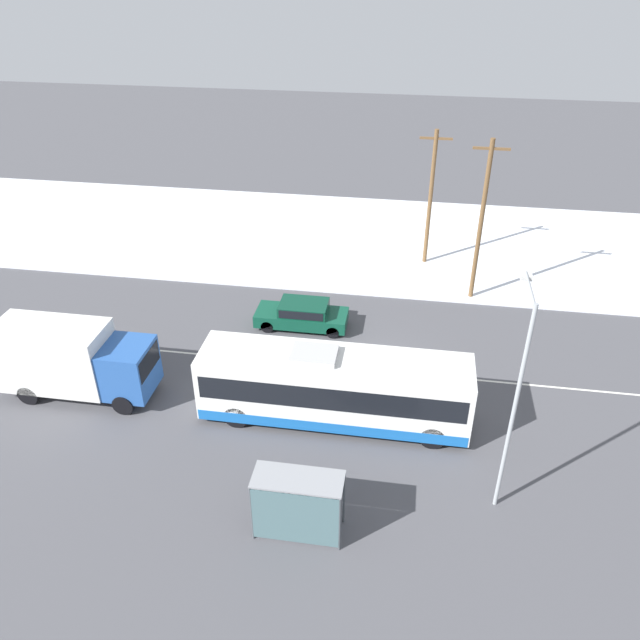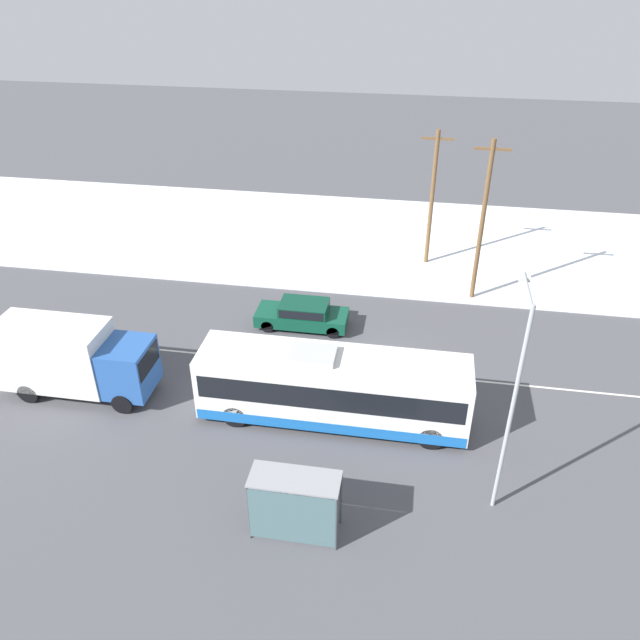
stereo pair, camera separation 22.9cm
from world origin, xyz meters
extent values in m
plane|color=#4C4C51|center=(0.00, 0.00, 0.00)|extent=(120.00, 120.00, 0.00)
cube|color=silver|center=(0.00, 14.36, 0.06)|extent=(80.00, 14.88, 0.12)
cube|color=silver|center=(0.00, 0.00, 0.00)|extent=(60.00, 0.12, 0.00)
cube|color=white|center=(-1.58, -3.54, 1.61)|extent=(10.81, 2.55, 2.66)
cube|color=black|center=(-1.58, -3.54, 1.92)|extent=(10.38, 2.57, 1.01)
cube|color=blue|center=(-1.58, -3.54, 0.51)|extent=(10.70, 2.57, 0.48)
cube|color=#B2B2B2|center=(-2.39, -3.54, 3.06)|extent=(1.80, 1.40, 0.24)
cylinder|color=black|center=(2.42, -4.67, 0.50)|extent=(1.00, 0.28, 1.00)
cylinder|color=black|center=(2.42, -2.40, 0.50)|extent=(1.00, 0.28, 1.00)
cylinder|color=black|center=(-5.38, -4.67, 0.50)|extent=(1.00, 0.28, 1.00)
cylinder|color=black|center=(-5.38, -2.40, 0.50)|extent=(1.00, 0.28, 1.00)
cube|color=silver|center=(-13.52, -3.62, 1.89)|extent=(4.71, 2.30, 2.79)
cube|color=#2856A3|center=(-10.22, -3.62, 1.58)|extent=(1.90, 2.18, 2.18)
cube|color=black|center=(-9.29, -3.62, 2.02)|extent=(0.06, 1.96, 0.96)
cylinder|color=black|center=(-10.22, -4.64, 0.45)|extent=(0.90, 0.26, 0.90)
cylinder|color=black|center=(-10.22, -2.60, 0.45)|extent=(0.90, 0.26, 0.90)
cylinder|color=black|center=(-14.47, -4.64, 0.45)|extent=(0.90, 0.26, 0.90)
cylinder|color=black|center=(-14.47, -2.60, 0.45)|extent=(0.90, 0.26, 0.90)
cube|color=#0F4733|center=(-4.17, 3.24, 0.54)|extent=(4.62, 1.80, 0.63)
cube|color=#0D3C2B|center=(-4.06, 3.24, 1.12)|extent=(2.40, 1.66, 0.53)
cube|color=black|center=(-4.06, 3.24, 1.13)|extent=(2.21, 1.69, 0.43)
cylinder|color=black|center=(-5.78, 2.45, 0.32)|extent=(0.64, 0.22, 0.64)
cylinder|color=black|center=(-5.78, 4.03, 0.32)|extent=(0.64, 0.22, 0.64)
cylinder|color=black|center=(-2.46, 2.45, 0.32)|extent=(0.64, 0.22, 0.64)
cylinder|color=black|center=(-2.46, 4.03, 0.32)|extent=(0.64, 0.22, 0.64)
cylinder|color=#23232D|center=(-2.68, -8.37, 0.36)|extent=(0.11, 0.11, 0.72)
cylinder|color=#23232D|center=(-2.46, -8.37, 0.36)|extent=(0.11, 0.11, 0.72)
cube|color=black|center=(-2.57, -8.37, 1.01)|extent=(0.37, 0.20, 0.59)
sphere|color=tan|center=(-2.57, -8.37, 1.43)|extent=(0.25, 0.25, 0.25)
cylinder|color=black|center=(-2.80, -8.37, 0.98)|extent=(0.09, 0.09, 0.56)
cylinder|color=black|center=(-2.34, -8.37, 0.98)|extent=(0.09, 0.09, 0.56)
cube|color=gray|center=(-1.92, -9.43, 2.37)|extent=(2.93, 1.20, 0.06)
cube|color=slate|center=(-1.92, -10.01, 1.20)|extent=(2.81, 0.04, 2.16)
cylinder|color=#474C51|center=(-3.34, -8.87, 1.17)|extent=(0.08, 0.08, 2.34)
cylinder|color=#474C51|center=(-0.50, -8.87, 1.17)|extent=(0.08, 0.08, 2.34)
cylinder|color=#474C51|center=(-3.34, -9.99, 1.17)|extent=(0.08, 0.08, 2.34)
cylinder|color=#474C51|center=(-0.50, -9.99, 1.17)|extent=(0.08, 0.08, 2.34)
cylinder|color=#9EA3A8|center=(4.64, -7.23, 4.05)|extent=(0.14, 0.14, 8.10)
cylinder|color=#9EA3A8|center=(4.64, -6.10, 7.95)|extent=(0.10, 2.25, 0.10)
cube|color=silver|center=(4.64, -4.98, 7.88)|extent=(0.36, 0.60, 0.16)
cylinder|color=brown|center=(4.47, 7.61, 4.38)|extent=(0.24, 0.24, 8.77)
cube|color=brown|center=(4.47, 7.61, 8.27)|extent=(1.80, 0.12, 0.12)
cylinder|color=brown|center=(1.89, 11.59, 4.04)|extent=(0.24, 0.24, 8.08)
cube|color=brown|center=(1.89, 11.59, 7.58)|extent=(1.80, 0.12, 0.12)
camera|label=1|loc=(0.99, -23.26, 16.90)|focal=35.00mm
camera|label=2|loc=(1.22, -23.23, 16.90)|focal=35.00mm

